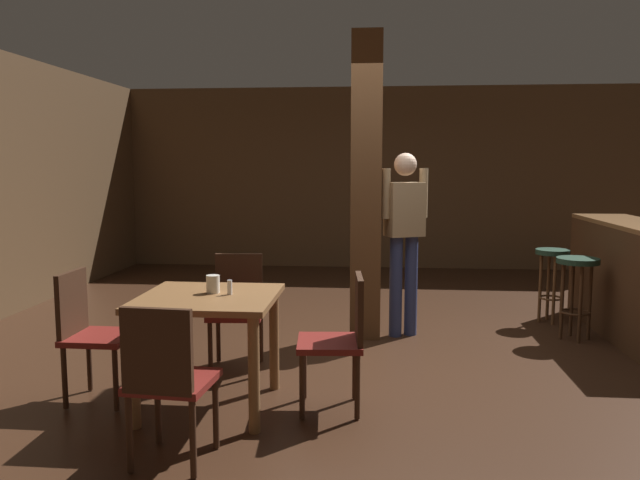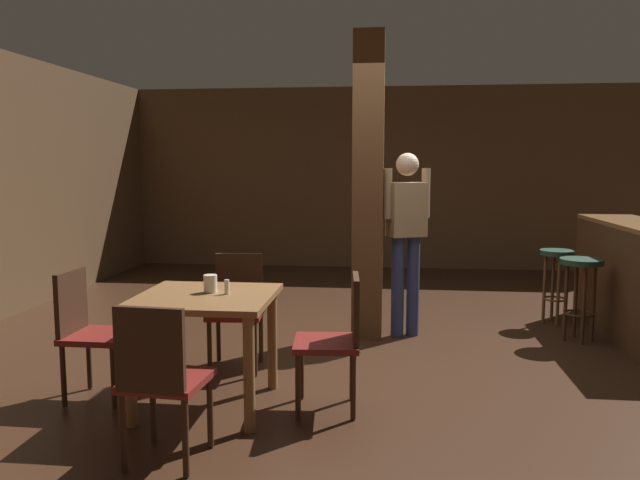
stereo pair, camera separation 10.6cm
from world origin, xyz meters
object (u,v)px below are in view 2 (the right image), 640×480
object	(u,v)px
chair_west	(88,327)
salt_shaker	(227,287)
napkin_cup	(210,284)
bar_counter	(628,279)
chair_north	(237,304)
chair_south	(160,375)
chair_east	(338,335)
bar_stool_near	(581,278)
bar_stool_mid	(556,269)
dining_table	(206,315)
standing_person	(406,231)

from	to	relation	value
chair_west	salt_shaker	distance (m)	1.02
napkin_cup	bar_counter	world-z (taller)	bar_counter
chair_north	bar_counter	distance (m)	3.64
chair_west	chair_south	bearing A→B (deg)	-46.18
chair_east	bar_counter	xyz separation A→B (m)	(2.54, 2.05, 0.04)
bar_stool_near	bar_stool_mid	xyz separation A→B (m)	(-0.05, 0.63, -0.02)
dining_table	standing_person	distance (m)	2.36
dining_table	bar_stool_near	distance (m)	3.49
chair_north	standing_person	xyz separation A→B (m)	(1.36, 1.05, 0.50)
chair_east	bar_counter	bearing A→B (deg)	38.88
bar_stool_mid	chair_south	bearing A→B (deg)	-130.57
dining_table	bar_counter	bearing A→B (deg)	31.40
dining_table	standing_person	world-z (taller)	standing_person
napkin_cup	bar_stool_near	distance (m)	3.45
chair_east	chair_north	distance (m)	1.19
napkin_cup	salt_shaker	xyz separation A→B (m)	(0.12, -0.04, -0.01)
chair_east	chair_west	size ratio (longest dim) A/B	1.00
bar_counter	salt_shaker	bearing A→B (deg)	-147.87
salt_shaker	napkin_cup	bearing A→B (deg)	160.43
chair_east	bar_counter	world-z (taller)	bar_counter
chair_east	standing_person	bearing A→B (deg)	75.42
dining_table	salt_shaker	world-z (taller)	salt_shaker
chair_west	bar_counter	world-z (taller)	bar_counter
chair_west	standing_person	world-z (taller)	standing_person
chair_east	bar_stool_near	world-z (taller)	chair_east
chair_north	bar_stool_mid	xyz separation A→B (m)	(2.89, 1.68, 0.06)
chair_north	napkin_cup	bearing A→B (deg)	-88.96
dining_table	chair_east	size ratio (longest dim) A/B	0.99
chair_west	napkin_cup	world-z (taller)	chair_west
chair_east	napkin_cup	xyz separation A→B (m)	(-0.86, 0.04, 0.32)
standing_person	bar_stool_near	bearing A→B (deg)	-0.07
chair_south	chair_north	world-z (taller)	same
chair_north	salt_shaker	xyz separation A→B (m)	(0.14, -0.82, 0.31)
dining_table	bar_stool_mid	world-z (taller)	dining_table
bar_counter	bar_stool_mid	bearing A→B (deg)	140.92
chair_south	standing_person	bearing A→B (deg)	63.68
salt_shaker	standing_person	distance (m)	2.23
bar_counter	bar_stool_near	distance (m)	0.52
chair_south	salt_shaker	xyz separation A→B (m)	(0.13, 0.87, 0.31)
salt_shaker	chair_north	bearing A→B (deg)	99.58
chair_south	bar_stool_near	world-z (taller)	chair_south
chair_west	salt_shaker	bearing A→B (deg)	-0.32
salt_shaker	standing_person	xyz separation A→B (m)	(1.22, 1.86, 0.19)
dining_table	chair_south	world-z (taller)	chair_south
chair_west	bar_stool_mid	bearing A→B (deg)	33.74
napkin_cup	chair_north	bearing A→B (deg)	91.04
chair_west	bar_stool_near	size ratio (longest dim) A/B	1.16
bar_counter	bar_stool_near	xyz separation A→B (m)	(-0.48, -0.20, 0.03)
dining_table	napkin_cup	bearing A→B (deg)	78.87
dining_table	chair_north	world-z (taller)	chair_north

